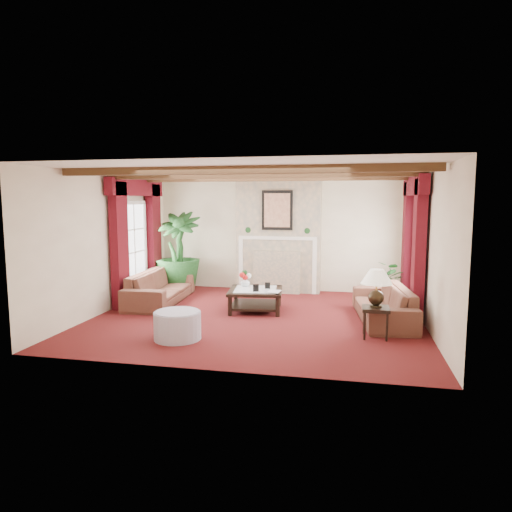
% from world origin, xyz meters
% --- Properties ---
extents(floor, '(6.00, 6.00, 0.00)m').
position_xyz_m(floor, '(0.00, 0.00, 0.00)').
color(floor, '#4A0D13').
rests_on(floor, ground).
extents(ceiling, '(6.00, 6.00, 0.00)m').
position_xyz_m(ceiling, '(0.00, 0.00, 2.70)').
color(ceiling, white).
rests_on(ceiling, floor).
extents(back_wall, '(6.00, 0.02, 2.70)m').
position_xyz_m(back_wall, '(0.00, 2.75, 1.35)').
color(back_wall, beige).
rests_on(back_wall, ground).
extents(left_wall, '(0.02, 5.50, 2.70)m').
position_xyz_m(left_wall, '(-3.00, 0.00, 1.35)').
color(left_wall, beige).
rests_on(left_wall, ground).
extents(right_wall, '(0.02, 5.50, 2.70)m').
position_xyz_m(right_wall, '(3.00, 0.00, 1.35)').
color(right_wall, beige).
rests_on(right_wall, ground).
extents(ceiling_beams, '(6.00, 3.00, 0.12)m').
position_xyz_m(ceiling_beams, '(0.00, 0.00, 2.64)').
color(ceiling_beams, '#3B2212').
rests_on(ceiling_beams, ceiling).
extents(fireplace, '(2.00, 0.52, 2.70)m').
position_xyz_m(fireplace, '(0.00, 2.55, 2.70)').
color(fireplace, tan).
rests_on(fireplace, ground).
extents(french_door_left, '(0.10, 1.10, 2.16)m').
position_xyz_m(french_door_left, '(-2.97, 1.00, 2.13)').
color(french_door_left, white).
rests_on(french_door_left, ground).
extents(french_door_right, '(0.10, 1.10, 2.16)m').
position_xyz_m(french_door_right, '(2.97, 1.00, 2.13)').
color(french_door_right, white).
rests_on(french_door_right, ground).
extents(curtains_left, '(0.20, 2.40, 2.55)m').
position_xyz_m(curtains_left, '(-2.86, 1.00, 2.55)').
color(curtains_left, '#41080E').
rests_on(curtains_left, ground).
extents(curtains_right, '(0.20, 2.40, 2.55)m').
position_xyz_m(curtains_right, '(2.86, 1.00, 2.55)').
color(curtains_right, '#41080E').
rests_on(curtains_right, ground).
extents(sofa_left, '(2.35, 0.96, 0.89)m').
position_xyz_m(sofa_left, '(-2.29, 0.82, 0.44)').
color(sofa_left, '#3A1017').
rests_on(sofa_left, ground).
extents(sofa_right, '(2.30, 1.12, 0.84)m').
position_xyz_m(sofa_right, '(2.30, 0.23, 0.42)').
color(sofa_right, '#3A1017').
rests_on(sofa_right, ground).
extents(potted_palm, '(1.32, 2.05, 1.07)m').
position_xyz_m(potted_palm, '(-2.34, 2.01, 0.54)').
color(potted_palm, black).
rests_on(potted_palm, ground).
extents(small_plant, '(1.67, 1.67, 0.70)m').
position_xyz_m(small_plant, '(2.51, 1.80, 0.35)').
color(small_plant, black).
rests_on(small_plant, ground).
extents(coffee_table, '(1.16, 1.16, 0.42)m').
position_xyz_m(coffee_table, '(-0.14, 0.52, 0.21)').
color(coffee_table, black).
rests_on(coffee_table, ground).
extents(side_table, '(0.50, 0.50, 0.50)m').
position_xyz_m(side_table, '(2.10, -0.86, 0.25)').
color(side_table, black).
rests_on(side_table, ground).
extents(ottoman, '(0.74, 0.74, 0.43)m').
position_xyz_m(ottoman, '(-0.96, -1.57, 0.22)').
color(ottoman, gray).
rests_on(ottoman, ground).
extents(table_lamp, '(0.49, 0.49, 0.62)m').
position_xyz_m(table_lamp, '(2.10, -0.86, 0.81)').
color(table_lamp, black).
rests_on(table_lamp, side_table).
extents(flower_vase, '(0.27, 0.27, 0.19)m').
position_xyz_m(flower_vase, '(-0.41, 0.77, 0.52)').
color(flower_vase, silver).
rests_on(flower_vase, coffee_table).
extents(book, '(0.23, 0.07, 0.31)m').
position_xyz_m(book, '(0.16, 0.32, 0.58)').
color(book, black).
rests_on(book, coffee_table).
extents(photo_frame_a, '(0.11, 0.06, 0.15)m').
position_xyz_m(photo_frame_a, '(-0.08, 0.27, 0.50)').
color(photo_frame_a, black).
rests_on(photo_frame_a, coffee_table).
extents(photo_frame_b, '(0.11, 0.03, 0.14)m').
position_xyz_m(photo_frame_b, '(0.09, 0.60, 0.49)').
color(photo_frame_b, black).
rests_on(photo_frame_b, coffee_table).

